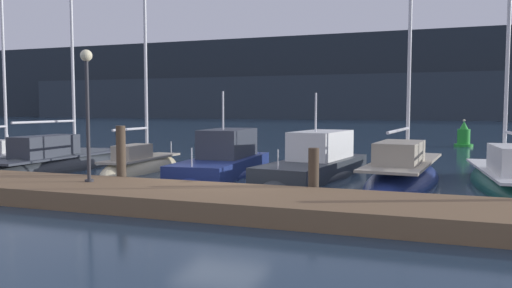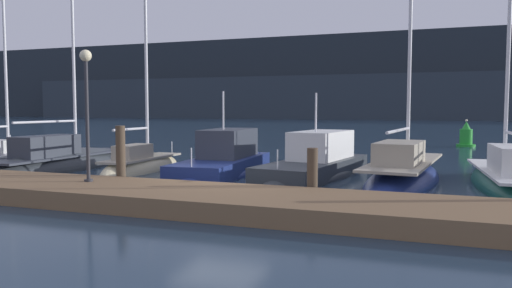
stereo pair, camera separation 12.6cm
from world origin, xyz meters
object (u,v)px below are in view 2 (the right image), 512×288
Objects in this scene: sailboat_berth_4 at (142,169)px; motorboat_berth_6 at (315,170)px; sailboat_berth_7 at (404,178)px; motorboat_berth_5 at (223,167)px; dock_lamppost at (87,93)px; sailboat_berth_3 at (64,166)px; sailboat_berth_8 at (508,183)px; channel_buoy at (466,137)px.

sailboat_berth_4 is 6.71m from motorboat_berth_6.
motorboat_berth_6 is 3.11m from sailboat_berth_7.
motorboat_berth_6 is at bearing 8.16° from motorboat_berth_5.
sailboat_berth_4 is 2.24× the size of dock_lamppost.
sailboat_berth_3 is 3.26× the size of dock_lamppost.
motorboat_berth_5 reaches higher than motorboat_berth_6.
sailboat_berth_8 reaches higher than channel_buoy.
motorboat_berth_6 is at bearing 176.19° from sailboat_berth_8.
motorboat_berth_5 is 0.55× the size of sailboat_berth_8.
sailboat_berth_7 is at bearing 3.96° from sailboat_berth_3.
channel_buoy is (12.42, 17.65, 0.52)m from sailboat_berth_4.
sailboat_berth_7 is (6.43, -0.02, -0.09)m from motorboat_berth_5.
dock_lamppost is at bearing -128.00° from motorboat_berth_6.
motorboat_berth_6 is 17.79m from channel_buoy.
channel_buoy is (9.11, 17.32, 0.37)m from motorboat_berth_5.
sailboat_berth_7 is 6.29× the size of channel_buoy.
sailboat_berth_8 is (16.05, 0.99, 0.03)m from sailboat_berth_3.
sailboat_berth_3 reaches higher than motorboat_berth_6.
channel_buoy is at bearing 49.34° from sailboat_berth_3.
sailboat_berth_3 is at bearing -176.04° from sailboat_berth_7.
motorboat_berth_5 is 19.57m from channel_buoy.
motorboat_berth_5 is 0.60× the size of sailboat_berth_7.
sailboat_berth_7 is at bearing 35.76° from dock_lamppost.
sailboat_berth_8 is at bearing -88.69° from channel_buoy.
channel_buoy is (-0.39, 17.24, 0.47)m from sailboat_berth_8.
sailboat_berth_3 is 1.45× the size of sailboat_berth_4.
sailboat_berth_7 reaches higher than sailboat_berth_4.
dock_lamppost is (-1.48, -5.72, 2.61)m from motorboat_berth_5.
motorboat_berth_5 is (6.55, 0.92, 0.13)m from sailboat_berth_3.
sailboat_berth_7 is 10.12m from dock_lamppost.
sailboat_berth_3 is 7.49m from dock_lamppost.
sailboat_berth_8 is at bearing 1.83° from sailboat_berth_4.
dock_lamppost is at bearing -104.55° from motorboat_berth_5.
dock_lamppost is (-10.60, -23.03, 2.24)m from channel_buoy.
sailboat_berth_3 is at bearing -130.66° from channel_buoy.
sailboat_berth_4 is at bearing -125.12° from channel_buoy.
sailboat_berth_4 is (3.24, 0.58, -0.02)m from sailboat_berth_3.
sailboat_berth_3 is at bearing -171.95° from motorboat_berth_6.
dock_lamppost is at bearing -144.24° from sailboat_berth_7.
motorboat_berth_6 reaches higher than channel_buoy.
dock_lamppost reaches higher than motorboat_berth_5.
sailboat_berth_7 is 3.08m from sailboat_berth_8.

